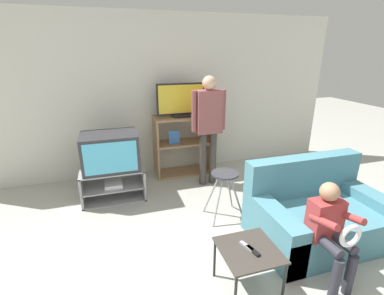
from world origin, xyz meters
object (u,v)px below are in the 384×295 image
Objects in this scene: television_main at (110,151)px; tv_stand at (113,183)px; folding_stool at (225,181)px; person_standing_adult at (209,121)px; remote_control_white at (247,246)px; person_seated_child at (331,227)px; television_flat at (181,101)px; remote_control_black at (253,251)px; couch at (317,214)px; snack_table at (249,254)px; media_shelf at (183,145)px.

tv_stand is at bearing -110.27° from television_main.
person_standing_adult is (0.13, 0.96, 0.53)m from folding_stool.
person_seated_child is (0.76, -0.11, 0.12)m from remote_control_white.
television_flat is 0.46× the size of person_standing_adult.
remote_control_black is (-0.08, -2.61, -0.82)m from television_flat.
remote_control_black is at bearing -62.93° from television_main.
folding_stool is at bearing -83.47° from television_flat.
person_standing_adult is (0.30, -0.49, -0.23)m from television_flat.
couch is at bearing -64.54° from television_flat.
couch is at bearing 56.80° from person_seated_child.
snack_table is (1.06, -2.06, 0.16)m from tv_stand.
snack_table is 3.41× the size of remote_control_black.
tv_stand is 1.64m from folding_stool.
media_shelf is 1.06× the size of person_seated_child.
snack_table is 0.07m from remote_control_black.
television_flat is at bearing 67.66° from remote_control_white.
tv_stand is 1.12× the size of television_flat.
television_main reaches higher than folding_stool.
television_flat is 1.65m from folding_stool.
person_standing_adult reaches higher than remote_control_white.
television_flat is 2.83m from person_seated_child.
media_shelf is at bearing 18.80° from television_flat.
person_seated_child is at bearing -76.85° from media_shelf.
tv_stand is at bearing 130.20° from person_seated_child.
folding_stool is 1.13m from remote_control_white.
snack_table is at bearing 99.88° from remote_control_black.
remote_control_black reaches higher than snack_table.
snack_table is 0.77m from person_seated_child.
television_main is 1.22× the size of folding_stool.
person_seated_child reaches higher than remote_control_black.
television_flat reaches higher than person_seated_child.
media_shelf is at bearing 117.74° from person_standing_adult.
folding_stool reaches higher than remote_control_black.
remote_control_black is at bearing -100.01° from person_standing_adult.
media_shelf is 6.98× the size of remote_control_white.
tv_stand is at bearing 144.69° from folding_stool.
television_flat is at bearing -161.20° from media_shelf.
remote_control_black is (1.08, -2.11, -0.27)m from television_main.
media_shelf is 1.29× the size of television_flat.
television_main is at bearing 97.23° from remote_control_white.
media_shelf is 2.56m from remote_control_white.
couch is (1.01, -2.12, -0.98)m from television_flat.
person_standing_adult is at bearing -58.79° from television_flat.
tv_stand is 1.64m from television_flat.
tv_stand is 6.05× the size of remote_control_black.
couch is (0.84, -0.67, -0.22)m from folding_stool.
media_shelf is at bearing 103.15° from person_seated_child.
remote_control_white is at bearing -93.02° from media_shelf.
couch is at bearing 22.48° from snack_table.
couch reaches higher than remote_control_black.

